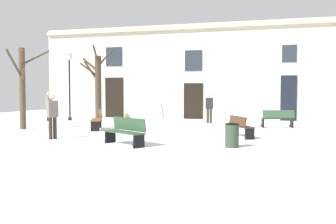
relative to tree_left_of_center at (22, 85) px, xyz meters
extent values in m
plane|color=white|center=(6.70, -0.20, -2.10)|extent=(35.36, 35.36, 0.00)
cube|color=beige|center=(6.70, 9.11, 1.02)|extent=(22.10, 0.40, 6.24)
cube|color=#B1A993|center=(6.70, 8.86, 3.89)|extent=(22.10, 0.30, 0.24)
cube|color=black|center=(0.80, 8.89, -0.71)|extent=(1.34, 0.08, 2.78)
cube|color=#262D38|center=(0.80, 8.89, 2.13)|extent=(1.20, 0.06, 1.30)
cube|color=black|center=(6.42, 8.89, -0.92)|extent=(1.27, 0.08, 2.35)
cube|color=#262D38|center=(6.42, 8.89, 1.73)|extent=(1.15, 0.06, 1.35)
cube|color=black|center=(12.39, 8.89, -0.70)|extent=(0.96, 0.08, 2.79)
cube|color=#262D38|center=(12.39, 8.89, 2.02)|extent=(0.86, 0.06, 1.06)
cylinder|color=#4C3D2D|center=(-0.04, 0.04, -0.17)|extent=(0.29, 0.29, 3.85)
cylinder|color=#4C3D2D|center=(0.33, 0.61, 1.33)|extent=(0.83, 1.21, 0.81)
cylinder|color=#4C3D2D|center=(0.07, -0.62, 0.94)|extent=(0.34, 1.41, 1.28)
cylinder|color=#4C3D2D|center=(0.28, -0.32, 0.45)|extent=(0.76, 0.85, 0.64)
cylinder|color=#4C3D2D|center=(0.23, -0.28, 1.09)|extent=(0.65, 0.78, 1.07)
cylinder|color=#423326|center=(1.51, 4.94, -0.15)|extent=(0.38, 0.38, 3.89)
cylinder|color=#423326|center=(1.76, 5.48, 1.75)|extent=(0.62, 1.20, 1.23)
cylinder|color=#423326|center=(1.09, 4.90, 0.88)|extent=(0.96, 0.20, 1.27)
cylinder|color=#423326|center=(1.61, 4.45, 1.84)|extent=(0.33, 1.08, 0.97)
cylinder|color=#423326|center=(0.91, 5.19, 1.29)|extent=(1.33, 0.65, 0.91)
cylinder|color=#423326|center=(1.09, 4.66, 0.97)|extent=(0.96, 0.68, 0.83)
cylinder|color=black|center=(-0.76, 5.60, -0.21)|extent=(0.10, 0.10, 3.78)
cylinder|color=black|center=(-0.76, 5.60, -2.00)|extent=(0.22, 0.22, 0.20)
cube|color=beige|center=(-0.76, 5.60, 1.86)|extent=(0.24, 0.24, 0.36)
cone|color=black|center=(-0.76, 5.60, 2.04)|extent=(0.30, 0.30, 0.14)
cylinder|color=#2D3D2D|center=(10.15, -3.21, -1.73)|extent=(0.44, 0.44, 0.73)
torus|color=black|center=(10.15, -3.21, -1.35)|extent=(0.46, 0.46, 0.04)
cube|color=#2D4C33|center=(11.67, 4.12, -1.64)|extent=(1.61, 0.80, 0.05)
cube|color=#2D4C33|center=(11.71, 3.94, -1.41)|extent=(1.54, 0.52, 0.38)
cube|color=black|center=(12.36, 4.30, -1.87)|extent=(0.15, 0.38, 0.46)
torus|color=black|center=(12.32, 4.46, -2.02)|extent=(0.17, 0.07, 0.17)
cube|color=black|center=(10.97, 3.94, -1.87)|extent=(0.15, 0.38, 0.46)
torus|color=black|center=(10.93, 4.09, -2.02)|extent=(0.17, 0.07, 0.17)
cube|color=brown|center=(3.43, 0.77, -1.63)|extent=(1.06, 1.72, 0.05)
cube|color=brown|center=(3.61, 0.85, -1.37)|extent=(0.78, 1.61, 0.44)
cube|color=black|center=(3.13, 1.50, -1.86)|extent=(0.39, 0.21, 0.47)
torus|color=black|center=(2.97, 1.43, -2.02)|extent=(0.09, 0.17, 0.17)
cube|color=black|center=(3.73, 0.05, -1.86)|extent=(0.39, 0.21, 0.47)
torus|color=black|center=(3.58, -0.01, -2.02)|extent=(0.09, 0.17, 0.17)
cube|color=#3D2819|center=(10.26, -0.44, -1.67)|extent=(1.08, 1.54, 0.05)
cube|color=#3D2819|center=(10.10, -0.53, -1.44)|extent=(0.81, 1.40, 0.36)
cube|color=black|center=(10.59, -1.07, -1.88)|extent=(0.35, 0.22, 0.43)
torus|color=black|center=(10.72, -0.99, -2.02)|extent=(0.11, 0.16, 0.17)
cube|color=black|center=(9.93, 0.18, -1.88)|extent=(0.35, 0.22, 0.43)
torus|color=black|center=(10.06, 0.25, -2.02)|extent=(0.11, 0.16, 0.17)
cube|color=#2D4C33|center=(6.63, -3.67, -1.67)|extent=(1.73, 1.34, 0.05)
cube|color=#2D4C33|center=(6.75, -3.49, -1.41)|extent=(1.53, 1.02, 0.44)
cube|color=black|center=(5.94, -3.23, -1.88)|extent=(0.28, 0.38, 0.43)
torus|color=black|center=(5.85, -3.38, -2.02)|extent=(0.16, 0.12, 0.17)
cube|color=black|center=(7.32, -4.11, -1.88)|extent=(0.28, 0.38, 0.43)
torus|color=black|center=(7.22, -4.26, -2.02)|extent=(0.16, 0.12, 0.17)
cylinder|color=#2D271E|center=(8.07, 5.77, -1.69)|extent=(0.14, 0.14, 0.82)
cylinder|color=#2D271E|center=(7.89, 5.80, -1.69)|extent=(0.14, 0.14, 0.82)
cube|color=black|center=(7.98, 5.79, -0.96)|extent=(0.41, 0.27, 0.63)
sphere|color=beige|center=(7.98, 5.79, -0.50)|extent=(0.23, 0.23, 0.23)
cylinder|color=#2D271E|center=(3.49, -2.81, -1.69)|extent=(0.14, 0.14, 0.82)
cylinder|color=#2D271E|center=(3.40, -2.96, -1.69)|extent=(0.14, 0.14, 0.82)
cube|color=slate|center=(3.44, -2.88, -0.97)|extent=(0.38, 0.44, 0.63)
sphere|color=beige|center=(3.44, -2.88, -0.51)|extent=(0.22, 0.22, 0.22)
cylinder|color=#350F0F|center=(-1.85, 4.86, -1.67)|extent=(0.14, 0.14, 0.85)
cylinder|color=#350F0F|center=(-1.83, 5.04, -1.67)|extent=(0.14, 0.14, 0.85)
cube|color=slate|center=(-1.84, 4.95, -0.92)|extent=(0.26, 0.40, 0.66)
sphere|color=beige|center=(-1.84, 4.95, -0.45)|extent=(0.23, 0.23, 0.23)
camera|label=1|loc=(11.32, -15.14, -0.33)|focal=39.79mm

